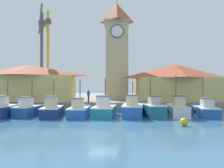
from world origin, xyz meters
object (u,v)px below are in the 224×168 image
(fishing_boat_right_inner, at_px, (152,109))
(warehouse_right, at_px, (175,82))
(fishing_boat_mid_left, at_px, (79,110))
(fishing_boat_center, at_px, (104,109))
(fishing_boat_mid_right, at_px, (133,109))
(port_crane_near, at_px, (48,62))
(clock_tower, at_px, (117,49))
(dock_worker_near_tower, at_px, (89,96))
(fishing_boat_far_left, at_px, (4,109))
(port_crane_far, at_px, (42,64))
(mooring_buoy, at_px, (184,122))
(warehouse_left, at_px, (28,82))
(fishing_boat_far_right, at_px, (205,110))
(fishing_boat_left_outer, at_px, (29,109))
(fishing_boat_right_outer, at_px, (177,109))
(fishing_boat_left_inner, at_px, (53,110))

(fishing_boat_right_inner, height_order, warehouse_right, warehouse_right)
(fishing_boat_mid_left, distance_m, fishing_boat_center, 2.65)
(fishing_boat_mid_right, distance_m, port_crane_near, 30.01)
(fishing_boat_mid_right, distance_m, clock_tower, 14.42)
(clock_tower, xyz_separation_m, dock_worker_near_tower, (-3.84, -6.37, -7.23))
(dock_worker_near_tower, bearing_deg, clock_tower, 58.91)
(fishing_boat_far_left, height_order, port_crane_far, port_crane_far)
(warehouse_right, xyz_separation_m, port_crane_near, (-23.08, 15.44, 4.55))
(port_crane_far, bearing_deg, port_crane_near, 97.97)
(port_crane_near, xyz_separation_m, mooring_buoy, (19.53, -29.83, -8.08))
(fishing_boat_mid_left, relative_size, fishing_boat_right_inner, 0.92)
(warehouse_left, distance_m, port_crane_near, 16.84)
(fishing_boat_center, xyz_separation_m, fishing_boat_far_right, (10.72, 0.31, -0.07))
(fishing_boat_far_right, xyz_separation_m, warehouse_left, (-21.92, 7.94, 3.07))
(warehouse_right, bearing_deg, fishing_boat_mid_right, -128.95)
(warehouse_right, bearing_deg, fishing_boat_far_right, -85.80)
(fishing_boat_left_outer, relative_size, fishing_boat_far_right, 0.88)
(dock_worker_near_tower, bearing_deg, port_crane_far, 130.64)
(fishing_boat_right_outer, relative_size, port_crane_far, 0.26)
(port_crane_near, height_order, mooring_buoy, port_crane_near)
(fishing_boat_right_inner, bearing_deg, port_crane_near, 127.13)
(fishing_boat_left_inner, distance_m, port_crane_near, 26.40)
(fishing_boat_left_inner, height_order, fishing_boat_mid_right, fishing_boat_left_inner)
(warehouse_right, bearing_deg, fishing_boat_center, -138.59)
(fishing_boat_mid_left, relative_size, port_crane_near, 0.24)
(fishing_boat_mid_left, distance_m, fishing_boat_right_outer, 10.39)
(fishing_boat_mid_left, bearing_deg, warehouse_right, 35.59)
(fishing_boat_left_outer, distance_m, clock_tower, 17.03)
(warehouse_right, bearing_deg, port_crane_near, 146.21)
(clock_tower, bearing_deg, port_crane_far, 160.04)
(fishing_boat_left_outer, xyz_separation_m, fishing_boat_right_inner, (13.27, -0.23, 0.08))
(clock_tower, bearing_deg, fishing_boat_mid_right, -83.39)
(fishing_boat_left_inner, height_order, fishing_boat_far_right, fishing_boat_far_right)
(fishing_boat_mid_right, height_order, fishing_boat_right_inner, fishing_boat_right_inner)
(fishing_boat_right_outer, bearing_deg, mooring_buoy, -101.90)
(fishing_boat_center, xyz_separation_m, port_crane_near, (-12.98, 24.34, 7.65))
(fishing_boat_right_inner, height_order, port_crane_far, port_crane_far)
(clock_tower, bearing_deg, fishing_boat_left_inner, -121.79)
(port_crane_near, xyz_separation_m, dock_worker_near_tower, (10.77, -19.00, -6.40))
(fishing_boat_far_left, bearing_deg, fishing_boat_right_inner, 2.46)
(fishing_boat_left_inner, distance_m, dock_worker_near_tower, 6.23)
(fishing_boat_left_inner, distance_m, mooring_buoy, 13.33)
(fishing_boat_left_inner, height_order, port_crane_near, port_crane_near)
(fishing_boat_mid_left, height_order, port_crane_far, port_crane_far)
(fishing_boat_mid_right, xyz_separation_m, warehouse_left, (-14.17, 8.17, 2.94))
(fishing_boat_center, bearing_deg, dock_worker_near_tower, 112.54)
(port_crane_far, height_order, dock_worker_near_tower, port_crane_far)
(fishing_boat_mid_left, xyz_separation_m, warehouse_right, (12.73, 9.11, 3.16))
(fishing_boat_mid_right, height_order, mooring_buoy, fishing_boat_mid_right)
(fishing_boat_right_outer, height_order, port_crane_far, port_crane_far)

